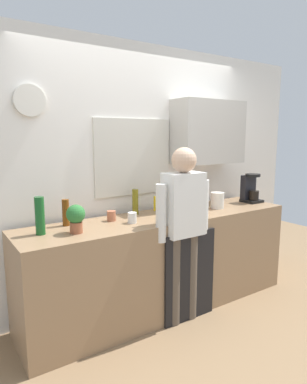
# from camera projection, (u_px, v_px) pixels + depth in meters

# --- Properties ---
(ground_plane) EXTENTS (8.00, 8.00, 0.00)m
(ground_plane) POSITION_uv_depth(u_px,v_px,m) (182.00, 320.00, 3.17)
(ground_plane) COLOR #8C6D4C
(kitchen_counter) EXTENTS (2.78, 0.64, 0.93)m
(kitchen_counter) POSITION_uv_depth(u_px,v_px,m) (163.00, 262.00, 3.34)
(kitchen_counter) COLOR #937251
(kitchen_counter) RESTS_ON ground_plane
(dishwasher_panel) EXTENTS (0.56, 0.02, 0.84)m
(dishwasher_panel) POSITION_uv_depth(u_px,v_px,m) (190.00, 277.00, 3.11)
(dishwasher_panel) COLOR black
(dishwasher_panel) RESTS_ON ground_plane
(back_wall_assembly) EXTENTS (4.38, 0.42, 2.60)m
(back_wall_assembly) POSITION_uv_depth(u_px,v_px,m) (149.00, 168.00, 3.57)
(back_wall_assembly) COLOR white
(back_wall_assembly) RESTS_ON ground_plane
(coffee_maker) EXTENTS (0.20, 0.20, 0.33)m
(coffee_maker) POSITION_uv_depth(u_px,v_px,m) (250.00, 189.00, 3.94)
(coffee_maker) COLOR black
(coffee_maker) RESTS_ON kitchen_counter
(bottle_red_vinegar) EXTENTS (0.06, 0.06, 0.22)m
(bottle_red_vinegar) POSITION_uv_depth(u_px,v_px,m) (192.00, 201.00, 3.46)
(bottle_red_vinegar) COLOR maroon
(bottle_red_vinegar) RESTS_ON kitchen_counter
(bottle_green_wine) EXTENTS (0.07, 0.07, 0.30)m
(bottle_green_wine) POSITION_uv_depth(u_px,v_px,m) (40.00, 216.00, 2.64)
(bottle_green_wine) COLOR #195923
(bottle_green_wine) RESTS_ON kitchen_counter
(bottle_olive_oil) EXTENTS (0.06, 0.06, 0.25)m
(bottle_olive_oil) POSITION_uv_depth(u_px,v_px,m) (135.00, 202.00, 3.32)
(bottle_olive_oil) COLOR olive
(bottle_olive_oil) RESTS_ON kitchen_counter
(bottle_amber_beer) EXTENTS (0.06, 0.06, 0.23)m
(bottle_amber_beer) POSITION_uv_depth(u_px,v_px,m) (66.00, 213.00, 2.91)
(bottle_amber_beer) COLOR brown
(bottle_amber_beer) RESTS_ON kitchen_counter
(cup_terracotta_mug) EXTENTS (0.08, 0.08, 0.09)m
(cup_terracotta_mug) POSITION_uv_depth(u_px,v_px,m) (111.00, 216.00, 3.08)
(cup_terracotta_mug) COLOR #B26647
(cup_terracotta_mug) RESTS_ON kitchen_counter
(cup_white_mug) EXTENTS (0.08, 0.08, 0.10)m
(cup_white_mug) POSITION_uv_depth(u_px,v_px,m) (132.00, 218.00, 3.00)
(cup_white_mug) COLOR white
(cup_white_mug) RESTS_ON kitchen_counter
(mixing_bowl) EXTENTS (0.22, 0.22, 0.08)m
(mixing_bowl) POSITION_uv_depth(u_px,v_px,m) (173.00, 212.00, 3.28)
(mixing_bowl) COLOR white
(mixing_bowl) RESTS_ON kitchen_counter
(potted_plant) EXTENTS (0.15, 0.15, 0.23)m
(potted_plant) POSITION_uv_depth(u_px,v_px,m) (76.00, 217.00, 2.68)
(potted_plant) COLOR #9E5638
(potted_plant) RESTS_ON kitchen_counter
(dish_soap) EXTENTS (0.06, 0.06, 0.18)m
(dish_soap) POSITION_uv_depth(u_px,v_px,m) (156.00, 203.00, 3.49)
(dish_soap) COLOR yellow
(dish_soap) RESTS_ON kitchen_counter
(storage_canister) EXTENTS (0.14, 0.14, 0.17)m
(storage_canister) POSITION_uv_depth(u_px,v_px,m) (217.00, 200.00, 3.61)
(storage_canister) COLOR silver
(storage_canister) RESTS_ON kitchen_counter
(person_at_sink) EXTENTS (0.57, 0.22, 1.60)m
(person_at_sink) POSITION_uv_depth(u_px,v_px,m) (183.00, 221.00, 3.01)
(person_at_sink) COLOR brown
(person_at_sink) RESTS_ON ground_plane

